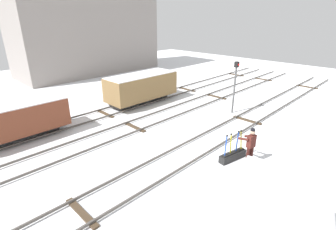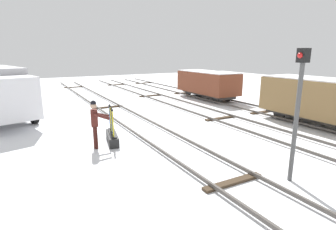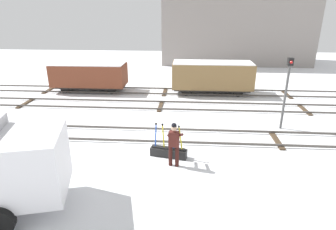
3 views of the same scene
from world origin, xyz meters
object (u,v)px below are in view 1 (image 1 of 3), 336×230
object	(u,v)px
freight_car_near_switch	(142,87)
signal_post	(235,82)
switch_lever_frame	(233,155)
rail_worker	(251,143)
freight_car_mid_siding	(14,120)

from	to	relation	value
freight_car_near_switch	signal_post	bearing A→B (deg)	-63.56
switch_lever_frame	signal_post	bearing A→B (deg)	42.32
freight_car_near_switch	rail_worker	bearing A→B (deg)	-102.10
freight_car_mid_siding	switch_lever_frame	bearing A→B (deg)	-56.04
rail_worker	signal_post	world-z (taller)	signal_post
rail_worker	signal_post	distance (m)	6.76
switch_lever_frame	rail_worker	size ratio (longest dim) A/B	0.87
switch_lever_frame	freight_car_near_switch	bearing A→B (deg)	86.73
switch_lever_frame	freight_car_near_switch	distance (m)	9.93
switch_lever_frame	freight_car_mid_siding	bearing A→B (deg)	135.36
signal_post	freight_car_near_switch	size ratio (longest dim) A/B	0.64
freight_car_near_switch	switch_lever_frame	bearing A→B (deg)	-104.38
rail_worker	signal_post	xyz separation A→B (m)	(5.28, 4.04, 1.20)
switch_lever_frame	freight_car_mid_siding	distance (m)	11.61
rail_worker	signal_post	size ratio (longest dim) A/B	0.50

